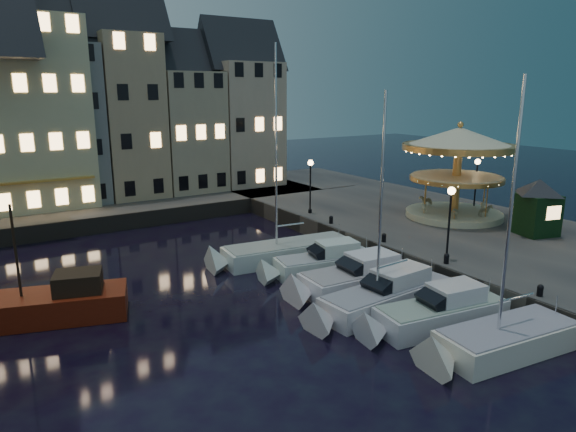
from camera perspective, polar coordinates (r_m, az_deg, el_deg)
ground at (r=25.51m, az=7.95°, el=-10.92°), size 160.00×160.00×0.00m
quay_east at (r=38.82m, az=18.06°, el=-1.80°), size 16.00×56.00×1.30m
quay_north at (r=47.12m, az=-22.92°, el=0.44°), size 44.00×12.00×1.30m
quaywall_e at (r=33.21m, az=9.19°, el=-3.87°), size 0.15×44.00×1.30m
quaywall_n at (r=41.76m, az=-18.77°, el=-0.79°), size 48.00×0.15×1.30m
streetlamp_b at (r=29.83m, az=17.54°, el=0.36°), size 0.44×0.44×4.17m
streetlamp_c at (r=39.64m, az=2.50°, el=4.16°), size 0.44×0.44×4.17m
streetlamp_d at (r=42.82m, az=20.20°, el=4.05°), size 0.44×0.44×4.17m
bollard_a at (r=26.74m, az=26.22°, el=-7.37°), size 0.30×0.30×0.57m
bollard_b at (r=29.71m, az=17.20°, el=-4.51°), size 0.30×0.30×0.57m
bollard_c at (r=32.98m, az=10.61°, el=-2.33°), size 0.30×0.30×0.57m
bollard_d at (r=37.02m, az=4.81°, el=-0.37°), size 0.30×0.30×0.57m
townhouse_nc at (r=48.08m, az=-24.26°, el=10.38°), size 6.82×8.00×14.80m
townhouse_nd at (r=49.26m, az=-17.59°, el=11.57°), size 5.50×8.00×15.80m
townhouse_ne at (r=51.03m, az=-11.47°, el=10.29°), size 6.16×8.00×12.80m
townhouse_nf at (r=53.50m, az=-5.35°, el=11.18°), size 6.82×8.00×13.80m
motorboat_a at (r=23.31m, az=22.28°, el=-12.89°), size 7.39×3.14×12.23m
motorboat_b at (r=24.72m, az=15.92°, el=-10.54°), size 7.44×3.05×2.15m
motorboat_c at (r=25.99m, az=10.36°, el=-8.91°), size 8.56×2.72×11.33m
motorboat_d at (r=28.22m, az=7.29°, el=-7.02°), size 7.65×2.92×2.15m
motorboat_e at (r=30.37m, az=3.54°, el=-5.42°), size 7.14×3.18×2.15m
motorboat_f at (r=32.76m, az=-0.87°, el=-4.16°), size 9.52×3.44×12.60m
red_fishing_boat at (r=27.09m, az=-24.91°, el=-9.02°), size 7.69×4.53×5.88m
carousel at (r=40.05m, az=18.39°, el=6.45°), size 8.15×8.15×7.13m
ticket_kiosk at (r=37.42m, az=26.05°, el=1.88°), size 3.60×3.60×4.21m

